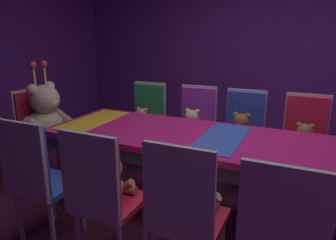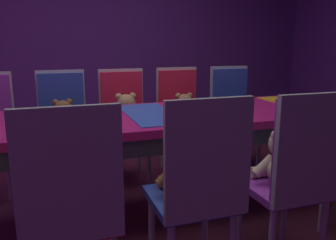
# 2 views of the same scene
# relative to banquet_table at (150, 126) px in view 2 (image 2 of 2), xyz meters

# --- Properties ---
(ground_plane) EXTENTS (7.90, 7.90, 0.00)m
(ground_plane) POSITION_rel_banquet_table_xyz_m (0.00, 0.00, -0.66)
(ground_plane) COLOR #591E33
(wall_left) EXTENTS (0.12, 6.40, 2.80)m
(wall_left) POSITION_rel_banquet_table_xyz_m (-2.60, 0.00, 0.74)
(wall_left) COLOR #59267F
(wall_left) RESTS_ON ground_plane
(banquet_table) EXTENTS (0.90, 2.94, 0.75)m
(banquet_table) POSITION_rel_banquet_table_xyz_m (0.00, 0.00, 0.00)
(banquet_table) COLOR #C61E72
(banquet_table) RESTS_ON ground_plane
(chair_left_1) EXTENTS (0.42, 0.41, 0.98)m
(chair_left_1) POSITION_rel_banquet_table_xyz_m (-0.87, -0.55, -0.06)
(chair_left_1) COLOR #2D47B2
(chair_left_1) RESTS_ON ground_plane
(teddy_left_1) EXTENTS (0.25, 0.32, 0.30)m
(teddy_left_1) POSITION_rel_banquet_table_xyz_m (-0.72, -0.55, -0.07)
(teddy_left_1) COLOR brown
(teddy_left_1) RESTS_ON chair_left_1
(chair_left_2) EXTENTS (0.42, 0.41, 0.98)m
(chair_left_2) POSITION_rel_banquet_table_xyz_m (-0.84, -0.02, -0.06)
(chair_left_2) COLOR red
(chair_left_2) RESTS_ON ground_plane
(teddy_left_2) EXTENTS (0.27, 0.35, 0.33)m
(teddy_left_2) POSITION_rel_banquet_table_xyz_m (-0.69, -0.02, -0.06)
(teddy_left_2) COLOR tan
(teddy_left_2) RESTS_ON chair_left_2
(chair_left_3) EXTENTS (0.42, 0.41, 0.98)m
(chair_left_3) POSITION_rel_banquet_table_xyz_m (-0.87, 0.54, -0.06)
(chair_left_3) COLOR red
(chair_left_3) RESTS_ON ground_plane
(teddy_left_3) EXTENTS (0.25, 0.32, 0.30)m
(teddy_left_3) POSITION_rel_banquet_table_xyz_m (-0.73, 0.54, -0.07)
(teddy_left_3) COLOR #9E7247
(teddy_left_3) RESTS_ON chair_left_3
(chair_left_4) EXTENTS (0.42, 0.41, 0.98)m
(chair_left_4) POSITION_rel_banquet_table_xyz_m (-0.86, 1.11, -0.06)
(chair_left_4) COLOR #2D47B2
(chair_left_4) RESTS_ON ground_plane
(chair_right_1) EXTENTS (0.42, 0.41, 0.98)m
(chair_right_1) POSITION_rel_banquet_table_xyz_m (0.85, -0.58, -0.06)
(chair_right_1) COLOR red
(chair_right_1) RESTS_ON ground_plane
(teddy_right_1) EXTENTS (0.24, 0.31, 0.29)m
(teddy_right_1) POSITION_rel_banquet_table_xyz_m (0.71, -0.58, -0.07)
(teddy_right_1) COLOR olive
(teddy_right_1) RESTS_ON chair_right_1
(chair_right_2) EXTENTS (0.42, 0.41, 0.98)m
(chair_right_2) POSITION_rel_banquet_table_xyz_m (0.85, 0.00, -0.06)
(chair_right_2) COLOR #2D47B2
(chair_right_2) RESTS_ON ground_plane
(teddy_right_2) EXTENTS (0.27, 0.35, 0.33)m
(teddy_right_2) POSITION_rel_banquet_table_xyz_m (0.70, 0.00, -0.06)
(teddy_right_2) COLOR brown
(teddy_right_2) RESTS_ON chair_right_2
(chair_right_3) EXTENTS (0.42, 0.41, 0.98)m
(chair_right_3) POSITION_rel_banquet_table_xyz_m (0.87, 0.53, -0.06)
(chair_right_3) COLOR purple
(chair_right_3) RESTS_ON ground_plane
(teddy_right_3) EXTENTS (0.25, 0.32, 0.31)m
(teddy_right_3) POSITION_rel_banquet_table_xyz_m (0.73, 0.53, -0.07)
(teddy_right_3) COLOR beige
(teddy_right_3) RESTS_ON chair_right_3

